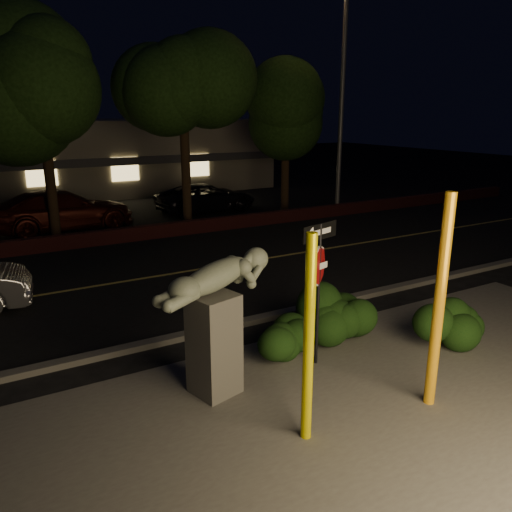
{
  "coord_description": "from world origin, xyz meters",
  "views": [
    {
      "loc": [
        -4.89,
        -5.86,
        4.42
      ],
      "look_at": [
        -0.07,
        2.63,
        1.6
      ],
      "focal_mm": 35.0,
      "sensor_mm": 36.0,
      "label": 1
    }
  ],
  "objects": [
    {
      "name": "tree_far_d",
      "position": [
        7.5,
        13.3,
        5.42
      ],
      "size": [
        4.4,
        4.4,
        7.42
      ],
      "color": "black",
      "rests_on": "ground"
    },
    {
      "name": "road",
      "position": [
        0.0,
        7.0,
        0.01
      ],
      "size": [
        80.0,
        8.0,
        0.01
      ],
      "primitive_type": "cube",
      "color": "black",
      "rests_on": "ground"
    },
    {
      "name": "hedge_right",
      "position": [
        1.13,
        1.42,
        0.62
      ],
      "size": [
        2.08,
        1.44,
        1.24
      ],
      "primitive_type": "ellipsoid",
      "rotation": [
        0.0,
        0.0,
        0.24
      ],
      "color": "black",
      "rests_on": "ground"
    },
    {
      "name": "hedge_center",
      "position": [
        -0.39,
        1.31,
        0.47
      ],
      "size": [
        1.87,
        1.02,
        0.93
      ],
      "primitive_type": "ellipsoid",
      "rotation": [
        0.0,
        0.0,
        0.11
      ],
      "color": "black",
      "rests_on": "ground"
    },
    {
      "name": "curb",
      "position": [
        0.0,
        2.9,
        0.06
      ],
      "size": [
        80.0,
        0.25,
        0.12
      ],
      "primitive_type": "cube",
      "color": "#4C4944",
      "rests_on": "ground"
    },
    {
      "name": "hedge_far_right",
      "position": [
        2.84,
        -0.08,
        0.47
      ],
      "size": [
        1.47,
        1.03,
        0.95
      ],
      "primitive_type": "ellipsoid",
      "rotation": [
        0.0,
        0.0,
        0.14
      ],
      "color": "black",
      "rests_on": "ground"
    },
    {
      "name": "signpost",
      "position": [
        0.11,
        0.74,
        1.86
      ],
      "size": [
        0.86,
        0.27,
        2.61
      ],
      "rotation": [
        0.0,
        0.0,
        0.28
      ],
      "color": "black",
      "rests_on": "ground"
    },
    {
      "name": "yellow_pole_right",
      "position": [
        0.9,
        -1.19,
        1.68
      ],
      "size": [
        0.17,
        0.17,
        3.36
      ],
      "primitive_type": "cylinder",
      "color": "#FFAB17",
      "rests_on": "ground"
    },
    {
      "name": "tree_far_b",
      "position": [
        -2.5,
        13.2,
        6.05
      ],
      "size": [
        5.2,
        5.2,
        8.41
      ],
      "color": "black",
      "rests_on": "ground"
    },
    {
      "name": "lane_marking",
      "position": [
        0.0,
        7.0,
        0.02
      ],
      "size": [
        80.0,
        0.12,
        0.0
      ],
      "primitive_type": "cube",
      "color": "#AE9845",
      "rests_on": "road"
    },
    {
      "name": "parked_car_dark",
      "position": [
        4.34,
        15.04,
        0.64
      ],
      "size": [
        4.71,
        2.36,
        1.28
      ],
      "primitive_type": "imported",
      "rotation": [
        0.0,
        0.0,
        1.62
      ],
      "color": "black",
      "rests_on": "ground"
    },
    {
      "name": "streetlight",
      "position": [
        8.99,
        11.68,
        5.84
      ],
      "size": [
        1.39,
        0.76,
        9.81
      ],
      "rotation": [
        0.0,
        0.0,
        -0.39
      ],
      "color": "#4D4E52",
      "rests_on": "ground"
    },
    {
      "name": "sculpture",
      "position": [
        -1.86,
        0.78,
        1.41
      ],
      "size": [
        2.14,
        1.04,
        2.29
      ],
      "rotation": [
        0.0,
        0.0,
        0.25
      ],
      "color": "#4C4944",
      "rests_on": "ground"
    },
    {
      "name": "parked_car_darkred",
      "position": [
        -2.02,
        14.35,
        0.77
      ],
      "size": [
        5.44,
        2.54,
        1.54
      ],
      "primitive_type": "imported",
      "rotation": [
        0.0,
        0.0,
        1.64
      ],
      "color": "#3C0F0A",
      "rests_on": "ground"
    },
    {
      "name": "building",
      "position": [
        0.0,
        24.99,
        2.0
      ],
      "size": [
        22.0,
        10.2,
        4.0
      ],
      "color": "#70695A",
      "rests_on": "ground"
    },
    {
      "name": "yellow_pole_left",
      "position": [
        -1.29,
        -0.94,
        1.49
      ],
      "size": [
        0.15,
        0.15,
        2.98
      ],
      "primitive_type": "cylinder",
      "color": "yellow",
      "rests_on": "ground"
    },
    {
      "name": "patio",
      "position": [
        0.0,
        -1.0,
        0.01
      ],
      "size": [
        14.0,
        6.0,
        0.02
      ],
      "primitive_type": "cube",
      "color": "#4C4944",
      "rests_on": "ground"
    },
    {
      "name": "brick_wall",
      "position": [
        0.0,
        11.3,
        0.25
      ],
      "size": [
        40.0,
        0.35,
        0.5
      ],
      "primitive_type": "cube",
      "color": "#401415",
      "rests_on": "ground"
    },
    {
      "name": "tree_far_c",
      "position": [
        2.5,
        12.8,
        5.66
      ],
      "size": [
        4.8,
        4.8,
        7.84
      ],
      "color": "black",
      "rests_on": "ground"
    },
    {
      "name": "ground",
      "position": [
        0.0,
        10.0,
        0.0
      ],
      "size": [
        90.0,
        90.0,
        0.0
      ],
      "primitive_type": "plane",
      "color": "black",
      "rests_on": "ground"
    },
    {
      "name": "parking_lot",
      "position": [
        0.0,
        17.0,
        0.01
      ],
      "size": [
        40.0,
        12.0,
        0.01
      ],
      "primitive_type": "cube",
      "color": "black",
      "rests_on": "ground"
    }
  ]
}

